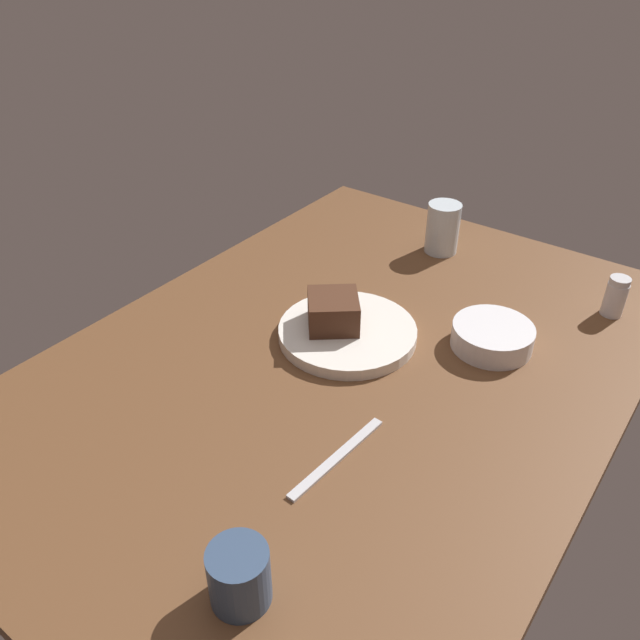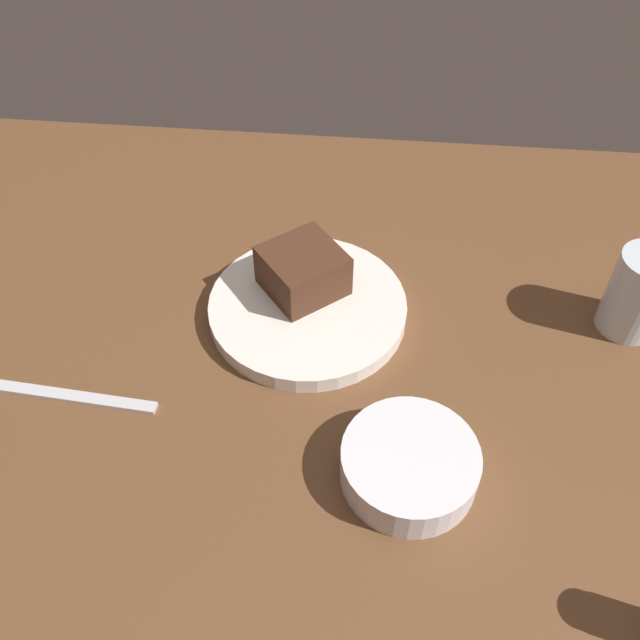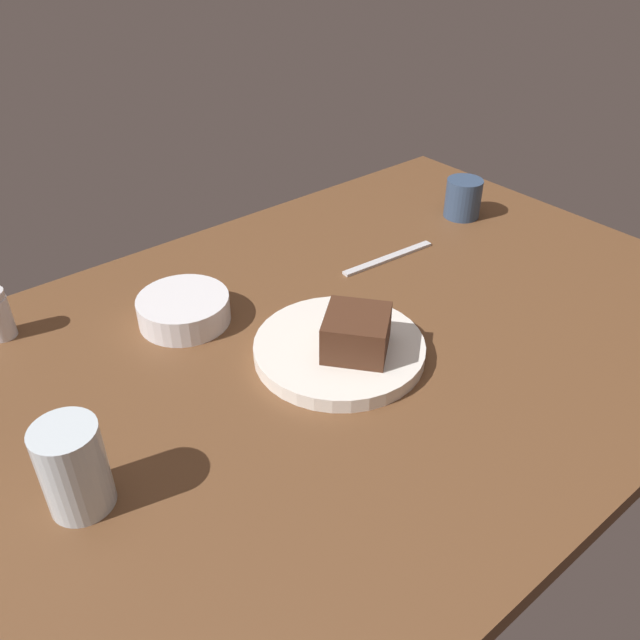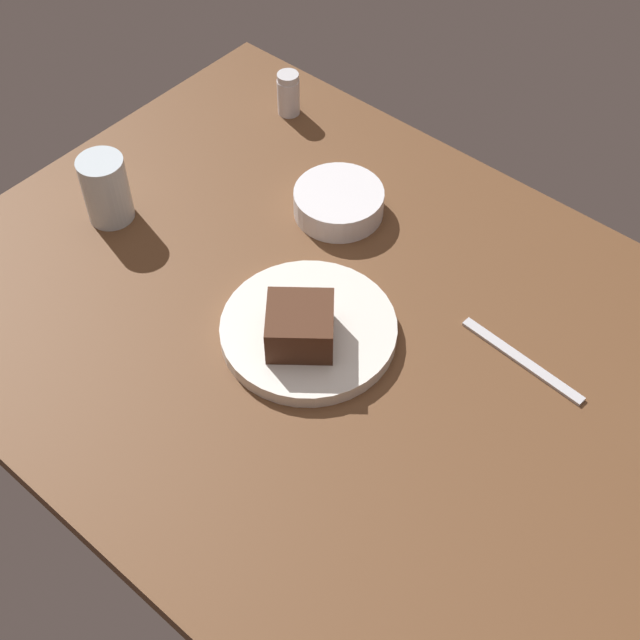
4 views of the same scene
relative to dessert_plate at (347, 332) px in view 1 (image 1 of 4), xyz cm
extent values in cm
cube|color=brown|center=(-5.21, -3.06, -2.54)|extent=(120.00, 84.00, 3.00)
cylinder|color=white|center=(0.00, 0.00, 0.00)|extent=(23.83, 23.83, 2.09)
cube|color=#472819|center=(-0.80, 2.52, 3.83)|extent=(12.06, 12.04, 5.57)
cylinder|color=silver|center=(34.67, -34.52, 2.15)|extent=(3.81, 3.81, 6.38)
cylinder|color=silver|center=(34.67, -34.52, 5.94)|extent=(3.62, 3.62, 1.20)
cylinder|color=silver|center=(37.98, 1.98, 4.30)|extent=(6.92, 6.92, 10.69)
cylinder|color=silver|center=(12.36, -21.05, 1.01)|extent=(13.65, 13.65, 4.10)
cylinder|color=#334766|center=(-47.30, -18.28, 2.67)|extent=(6.87, 6.87, 7.43)
cube|color=silver|center=(-24.26, -14.96, -0.79)|extent=(19.05, 2.78, 0.50)
camera|label=1|loc=(-75.59, -49.98, 64.31)|focal=36.17mm
camera|label=2|loc=(7.06, -57.28, 60.94)|focal=39.03mm
camera|label=3|loc=(47.73, 53.74, 55.11)|focal=36.55mm
camera|label=4|loc=(-49.62, 55.27, 91.57)|focal=49.32mm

